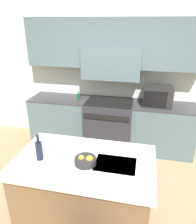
# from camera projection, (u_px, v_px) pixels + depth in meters

# --- Properties ---
(ground_plane) EXTENTS (10.00, 10.00, 0.00)m
(ground_plane) POSITION_uv_depth(u_px,v_px,m) (83.00, 221.00, 2.76)
(ground_plane) COLOR #997F5B
(back_cabinetry) EXTENTS (10.00, 0.46, 2.70)m
(back_cabinetry) POSITION_uv_depth(u_px,v_px,m) (113.00, 65.00, 4.08)
(back_cabinetry) COLOR silver
(back_cabinetry) RESTS_ON ground_plane
(back_counter) EXTENTS (3.13, 0.62, 0.93)m
(back_counter) POSITION_uv_depth(u_px,v_px,m) (109.00, 124.00, 4.28)
(back_counter) COLOR #4C6066
(back_counter) RESTS_ON ground_plane
(range_stove) EXTENTS (0.89, 0.70, 0.94)m
(range_stove) POSITION_uv_depth(u_px,v_px,m) (109.00, 124.00, 4.26)
(range_stove) COLOR #2D2D33
(range_stove) RESTS_ON ground_plane
(microwave) EXTENTS (0.50, 0.38, 0.34)m
(microwave) POSITION_uv_depth(u_px,v_px,m) (158.00, 96.00, 3.86)
(microwave) COLOR black
(microwave) RESTS_ON back_counter
(kitchen_island) EXTENTS (1.55, 0.96, 0.92)m
(kitchen_island) POSITION_uv_depth(u_px,v_px,m) (85.00, 192.00, 2.58)
(kitchen_island) COLOR brown
(kitchen_island) RESTS_ON ground_plane
(wine_bottle) EXTENTS (0.07, 0.07, 0.31)m
(wine_bottle) POSITION_uv_depth(u_px,v_px,m) (39.00, 150.00, 2.37)
(wine_bottle) COLOR black
(wine_bottle) RESTS_ON kitchen_island
(wine_glass_near) EXTENTS (0.07, 0.07, 0.17)m
(wine_glass_near) POSITION_uv_depth(u_px,v_px,m) (64.00, 154.00, 2.30)
(wine_glass_near) COLOR white
(wine_glass_near) RESTS_ON kitchen_island
(wine_glass_far) EXTENTS (0.07, 0.07, 0.17)m
(wine_glass_far) POSITION_uv_depth(u_px,v_px,m) (76.00, 142.00, 2.53)
(wine_glass_far) COLOR white
(wine_glass_far) RESTS_ON kitchen_island
(fruit_bowl) EXTENTS (0.23, 0.23, 0.10)m
(fruit_bowl) POSITION_uv_depth(u_px,v_px,m) (85.00, 161.00, 2.33)
(fruit_bowl) COLOR black
(fruit_bowl) RESTS_ON kitchen_island
(oil_bottle_on_counter) EXTENTS (0.06, 0.06, 0.17)m
(oil_bottle_on_counter) POSITION_uv_depth(u_px,v_px,m) (79.00, 97.00, 4.15)
(oil_bottle_on_counter) COLOR #194723
(oil_bottle_on_counter) RESTS_ON back_counter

